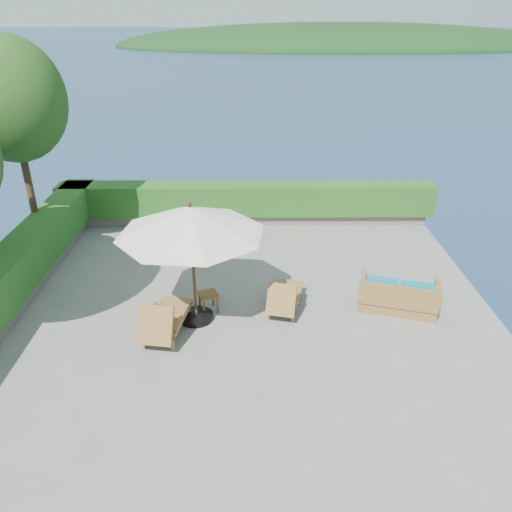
{
  "coord_description": "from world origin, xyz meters",
  "views": [
    {
      "loc": [
        0.23,
        -10.12,
        6.53
      ],
      "look_at": [
        0.3,
        0.8,
        1.1
      ],
      "focal_mm": 35.0,
      "sensor_mm": 36.0,
      "label": 1
    }
  ],
  "objects_px": {
    "lounge_left": "(165,319)",
    "side_table": "(208,297)",
    "patio_umbrella": "(190,221)",
    "wicker_loveseat": "(398,297)",
    "lounge_right": "(285,296)"
  },
  "relations": [
    {
      "from": "lounge_right",
      "to": "wicker_loveseat",
      "type": "distance_m",
      "value": 2.72
    },
    {
      "from": "wicker_loveseat",
      "to": "lounge_left",
      "type": "bearing_deg",
      "value": -152.66
    },
    {
      "from": "lounge_right",
      "to": "side_table",
      "type": "distance_m",
      "value": 1.82
    },
    {
      "from": "wicker_loveseat",
      "to": "patio_umbrella",
      "type": "bearing_deg",
      "value": -158.81
    },
    {
      "from": "lounge_right",
      "to": "wicker_loveseat",
      "type": "relative_size",
      "value": 0.85
    },
    {
      "from": "side_table",
      "to": "patio_umbrella",
      "type": "bearing_deg",
      "value": -124.09
    },
    {
      "from": "lounge_right",
      "to": "patio_umbrella",
      "type": "bearing_deg",
      "value": -156.36
    },
    {
      "from": "lounge_left",
      "to": "side_table",
      "type": "relative_size",
      "value": 3.36
    },
    {
      "from": "lounge_right",
      "to": "lounge_left",
      "type": "bearing_deg",
      "value": -145.96
    },
    {
      "from": "lounge_left",
      "to": "lounge_right",
      "type": "xyz_separation_m",
      "value": [
        2.7,
        1.03,
        -0.05
      ]
    },
    {
      "from": "lounge_right",
      "to": "side_table",
      "type": "xyz_separation_m",
      "value": [
        -1.82,
        -0.0,
        -0.01
      ]
    },
    {
      "from": "lounge_left",
      "to": "wicker_loveseat",
      "type": "relative_size",
      "value": 0.94
    },
    {
      "from": "wicker_loveseat",
      "to": "lounge_right",
      "type": "bearing_deg",
      "value": -163.28
    },
    {
      "from": "lounge_left",
      "to": "side_table",
      "type": "distance_m",
      "value": 1.35
    },
    {
      "from": "lounge_left",
      "to": "lounge_right",
      "type": "relative_size",
      "value": 1.1
    }
  ]
}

